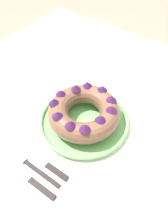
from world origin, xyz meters
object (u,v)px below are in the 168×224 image
at_px(serving_dish, 84,120).
at_px(bundt_cake, 84,111).
at_px(cake_knife, 47,165).
at_px(serving_knife, 31,180).
at_px(fork, 32,166).

relative_size(serving_dish, bundt_cake, 1.29).
bearing_deg(cake_knife, serving_knife, 167.35).
bearing_deg(bundt_cake, fork, 172.37).
height_order(bundt_cake, cake_knife, bundt_cake).
distance_m(serving_dish, bundt_cake, 0.05).
relative_size(bundt_cake, cake_knife, 1.37).
relative_size(fork, cake_knife, 1.09).
height_order(serving_dish, bundt_cake, bundt_cake).
bearing_deg(serving_dish, bundt_cake, 89.14).
xyz_separation_m(fork, cake_knife, (0.03, -0.04, 0.00)).
height_order(serving_dish, fork, serving_dish).
distance_m(fork, cake_knife, 0.05).
bearing_deg(serving_dish, fork, 172.32).
bearing_deg(bundt_cake, serving_knife, 179.69).
height_order(serving_knife, cake_knife, same).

